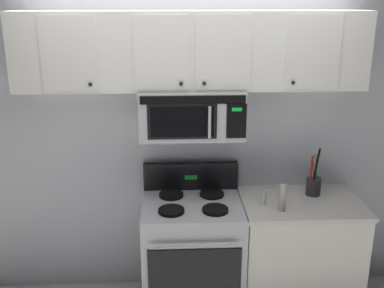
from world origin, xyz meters
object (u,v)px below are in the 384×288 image
pepper_mill (282,198)px  over_range_microwave (192,113)px  salt_shaker (264,198)px  utensil_crock_charcoal (314,183)px  stove_range (192,253)px

pepper_mill → over_range_microwave: bearing=157.2°
over_range_microwave → salt_shaker: (0.53, -0.17, -0.62)m
utensil_crock_charcoal → salt_shaker: size_ratio=3.25×
over_range_microwave → salt_shaker: size_ratio=6.38×
over_range_microwave → utensil_crock_charcoal: (0.96, -0.00, -0.58)m
utensil_crock_charcoal → pepper_mill: utensil_crock_charcoal is taller
salt_shaker → pepper_mill: 0.16m
stove_range → salt_shaker: bearing=-5.9°
salt_shaker → utensil_crock_charcoal: bearing=21.5°
stove_range → utensil_crock_charcoal: 1.10m
stove_range → pepper_mill: 0.85m
pepper_mill → salt_shaker: bearing=138.8°
over_range_microwave → utensil_crock_charcoal: size_ratio=1.96×
over_range_microwave → pepper_mill: 0.91m
salt_shaker → pepper_mill: size_ratio=0.59×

